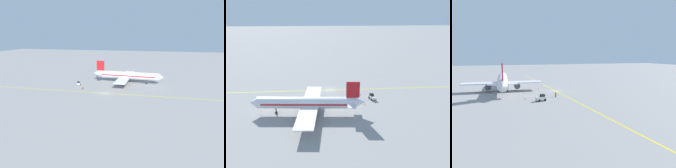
# 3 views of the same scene
# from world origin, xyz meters

# --- Properties ---
(ground_plane) EXTENTS (400.00, 400.00, 0.00)m
(ground_plane) POSITION_xyz_m (0.00, 0.00, 0.00)
(ground_plane) COLOR gray
(apron_yellow_centreline) EXTENTS (3.83, 119.96, 0.01)m
(apron_yellow_centreline) POSITION_xyz_m (0.00, 0.00, 0.00)
(apron_yellow_centreline) COLOR yellow
(apron_yellow_centreline) RESTS_ON ground
(airplane_at_gate) EXTENTS (28.20, 35.51, 10.60)m
(airplane_at_gate) POSITION_xyz_m (-18.15, 6.46, 3.71)
(airplane_at_gate) COLOR white
(airplane_at_gate) RESTS_ON ground
(baggage_tug_white) EXTENTS (3.33, 2.55, 2.11)m
(baggage_tug_white) POSITION_xyz_m (-8.70, -15.13, 0.90)
(baggage_tug_white) COLOR white
(baggage_tug_white) RESTS_ON ground
(ground_crew_worker) EXTENTS (0.55, 0.34, 1.68)m
(ground_crew_worker) POSITION_xyz_m (-3.15, -10.87, 0.91)
(ground_crew_worker) COLOR #23232D
(ground_crew_worker) RESTS_ON ground
(traffic_cone_near_nose) EXTENTS (0.32, 0.32, 0.55)m
(traffic_cone_near_nose) POSITION_xyz_m (-12.80, -11.90, 0.28)
(traffic_cone_near_nose) COLOR orange
(traffic_cone_near_nose) RESTS_ON ground
(traffic_cone_mid_apron) EXTENTS (0.32, 0.32, 0.55)m
(traffic_cone_mid_apron) POSITION_xyz_m (-5.10, 6.53, 0.28)
(traffic_cone_mid_apron) COLOR orange
(traffic_cone_mid_apron) RESTS_ON ground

